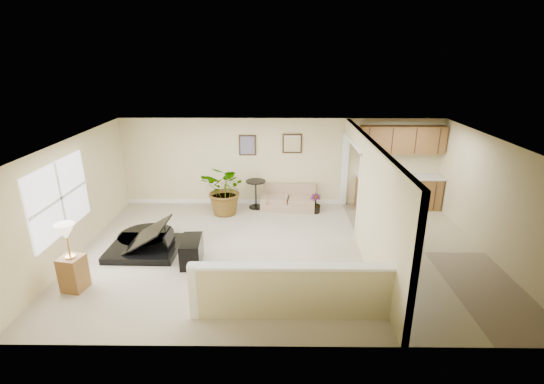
{
  "coord_description": "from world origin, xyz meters",
  "views": [
    {
      "loc": [
        -0.16,
        -7.83,
        4.19
      ],
      "look_at": [
        -0.24,
        0.4,
        1.27
      ],
      "focal_mm": 26.0,
      "sensor_mm": 36.0,
      "label": 1
    }
  ],
  "objects_px": {
    "accent_table": "(256,191)",
    "piano": "(143,224)",
    "piano_bench": "(192,251)",
    "loveseat": "(289,196)",
    "lamp_stand": "(71,262)",
    "palm_plant": "(226,190)",
    "small_plant": "(315,205)"
  },
  "relations": [
    {
      "from": "accent_table",
      "to": "piano",
      "type": "bearing_deg",
      "value": -133.54
    },
    {
      "from": "piano_bench",
      "to": "loveseat",
      "type": "distance_m",
      "value": 3.83
    },
    {
      "from": "piano_bench",
      "to": "accent_table",
      "type": "xyz_separation_m",
      "value": [
        1.2,
        3.14,
        0.25
      ]
    },
    {
      "from": "piano_bench",
      "to": "lamp_stand",
      "type": "xyz_separation_m",
      "value": [
        -1.99,
        -1.0,
        0.29
      ]
    },
    {
      "from": "piano",
      "to": "lamp_stand",
      "type": "height_order",
      "value": "piano"
    },
    {
      "from": "palm_plant",
      "to": "lamp_stand",
      "type": "relative_size",
      "value": 1.22
    },
    {
      "from": "accent_table",
      "to": "palm_plant",
      "type": "relative_size",
      "value": 0.5
    },
    {
      "from": "loveseat",
      "to": "lamp_stand",
      "type": "relative_size",
      "value": 1.22
    },
    {
      "from": "lamp_stand",
      "to": "accent_table",
      "type": "bearing_deg",
      "value": 52.44
    },
    {
      "from": "accent_table",
      "to": "lamp_stand",
      "type": "xyz_separation_m",
      "value": [
        -3.19,
        -4.14,
        0.04
      ]
    },
    {
      "from": "piano",
      "to": "lamp_stand",
      "type": "distance_m",
      "value": 1.81
    },
    {
      "from": "piano",
      "to": "palm_plant",
      "type": "relative_size",
      "value": 1.16
    },
    {
      "from": "piano",
      "to": "accent_table",
      "type": "distance_m",
      "value": 3.47
    },
    {
      "from": "loveseat",
      "to": "lamp_stand",
      "type": "bearing_deg",
      "value": -126.63
    },
    {
      "from": "piano",
      "to": "small_plant",
      "type": "xyz_separation_m",
      "value": [
        4.04,
        2.17,
        -0.37
      ]
    },
    {
      "from": "piano_bench",
      "to": "accent_table",
      "type": "bearing_deg",
      "value": 69.14
    },
    {
      "from": "small_plant",
      "to": "piano",
      "type": "bearing_deg",
      "value": -151.8
    },
    {
      "from": "piano",
      "to": "accent_table",
      "type": "relative_size",
      "value": 2.32
    },
    {
      "from": "piano_bench",
      "to": "lamp_stand",
      "type": "relative_size",
      "value": 0.6
    },
    {
      "from": "piano_bench",
      "to": "loveseat",
      "type": "xyz_separation_m",
      "value": [
        2.13,
        3.19,
        0.06
      ]
    },
    {
      "from": "accent_table",
      "to": "palm_plant",
      "type": "xyz_separation_m",
      "value": [
        -0.77,
        -0.47,
        0.18
      ]
    },
    {
      "from": "small_plant",
      "to": "loveseat",
      "type": "bearing_deg",
      "value": 151.3
    },
    {
      "from": "accent_table",
      "to": "lamp_stand",
      "type": "height_order",
      "value": "lamp_stand"
    },
    {
      "from": "palm_plant",
      "to": "accent_table",
      "type": "bearing_deg",
      "value": 31.26
    },
    {
      "from": "palm_plant",
      "to": "piano_bench",
      "type": "bearing_deg",
      "value": -99.11
    },
    {
      "from": "piano",
      "to": "lamp_stand",
      "type": "xyz_separation_m",
      "value": [
        -0.79,
        -1.63,
        -0.03
      ]
    },
    {
      "from": "small_plant",
      "to": "palm_plant",
      "type": "bearing_deg",
      "value": -177.18
    },
    {
      "from": "piano_bench",
      "to": "loveseat",
      "type": "bearing_deg",
      "value": 56.29
    },
    {
      "from": "small_plant",
      "to": "lamp_stand",
      "type": "bearing_deg",
      "value": -141.89
    },
    {
      "from": "palm_plant",
      "to": "small_plant",
      "type": "bearing_deg",
      "value": 2.82
    },
    {
      "from": "loveseat",
      "to": "accent_table",
      "type": "xyz_separation_m",
      "value": [
        -0.93,
        -0.05,
        0.19
      ]
    },
    {
      "from": "loveseat",
      "to": "accent_table",
      "type": "bearing_deg",
      "value": -169.13
    }
  ]
}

